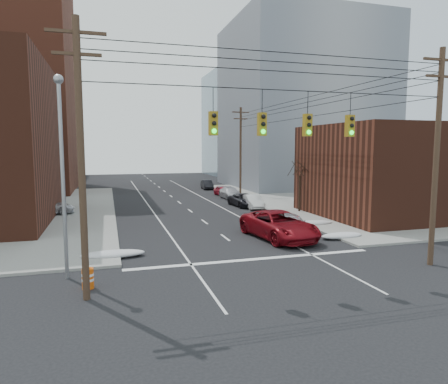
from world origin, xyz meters
TOP-DOWN VIEW (x-y plane):
  - ground at (0.00, 0.00)m, footprint 160.00×160.00m
  - sidewalk_ne at (27.00, 27.00)m, footprint 40.00×40.00m
  - building_brick_far at (-26.00, 74.00)m, footprint 22.00×18.00m
  - building_office at (22.00, 44.00)m, footprint 22.00×20.00m
  - building_glass at (24.00, 70.00)m, footprint 20.00×18.00m
  - building_storefront at (18.00, 16.00)m, footprint 16.00×12.00m
  - utility_pole_left at (-8.50, 3.00)m, footprint 2.20×0.28m
  - utility_pole_right at (8.50, 3.00)m, footprint 2.20×0.28m
  - utility_pole_far at (8.50, 34.00)m, footprint 2.20×0.28m
  - traffic_signals at (0.10, 2.97)m, footprint 17.00×0.42m
  - street_light at (-9.50, 6.00)m, footprint 0.44×0.44m
  - bare_tree at (9.59, 20.00)m, footprint 2.09×2.20m
  - snow_nw at (-7.40, 9.00)m, footprint 3.50×1.08m
  - snow_ne at (7.40, 9.50)m, footprint 3.00×1.08m
  - snow_east_far at (7.40, 14.00)m, footprint 4.00×1.08m
  - red_pickup at (3.38, 10.75)m, footprint 3.91×6.98m
  - parked_car_a at (4.80, 11.88)m, footprint 1.79×4.35m
  - parked_car_b at (6.37, 23.80)m, footprint 1.67×4.11m
  - parked_car_c at (5.97, 25.32)m, footprint 2.54×4.85m
  - parked_car_d at (6.40, 31.36)m, footprint 2.07×4.72m
  - parked_car_e at (6.40, 34.59)m, footprint 1.85×3.89m
  - parked_car_f at (6.40, 43.08)m, footprint 1.67×4.04m
  - lot_car_a at (-14.08, 22.28)m, footprint 4.06×1.96m
  - lot_car_b at (-12.86, 24.61)m, footprint 5.02×2.84m
  - lot_car_d at (-16.93, 26.31)m, footprint 3.87×2.41m
  - construction_barrel at (-8.50, 4.29)m, footprint 0.66×0.66m

SIDE VIEW (x-z plane):
  - ground at x=0.00m, z-range 0.00..0.00m
  - sidewalk_ne at x=27.00m, z-range 0.00..0.15m
  - snow_nw at x=-7.40m, z-range 0.00..0.42m
  - snow_ne at x=7.40m, z-range 0.00..0.42m
  - snow_east_far at x=7.40m, z-range 0.00..0.42m
  - construction_barrel at x=-8.50m, z-range 0.01..0.91m
  - parked_car_e at x=6.40m, z-range 0.00..1.28m
  - parked_car_f at x=6.40m, z-range 0.00..1.30m
  - parked_car_c at x=5.97m, z-range 0.00..1.30m
  - parked_car_b at x=6.37m, z-range 0.00..1.32m
  - parked_car_d at x=6.40m, z-range 0.00..1.35m
  - parked_car_a at x=4.80m, z-range 0.00..1.48m
  - lot_car_d at x=-16.93m, z-range 0.15..1.38m
  - lot_car_a at x=-14.08m, z-range 0.15..1.43m
  - lot_car_b at x=-12.86m, z-range 0.15..1.47m
  - red_pickup at x=3.38m, z-range 0.00..1.84m
  - bare_tree at x=9.59m, z-range -0.15..4.79m
  - building_storefront at x=18.00m, z-range 0.00..8.00m
  - street_light at x=-9.50m, z-range 0.88..10.20m
  - utility_pole_left at x=-8.50m, z-range 0.28..11.28m
  - utility_pole_right at x=8.50m, z-range 0.28..11.28m
  - utility_pole_far at x=8.50m, z-range 0.28..11.28m
  - building_brick_far at x=-26.00m, z-range 0.00..12.00m
  - traffic_signals at x=0.10m, z-range 6.16..8.18m
  - building_glass at x=24.00m, z-range 0.00..22.00m
  - building_office at x=22.00m, z-range 0.00..25.00m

